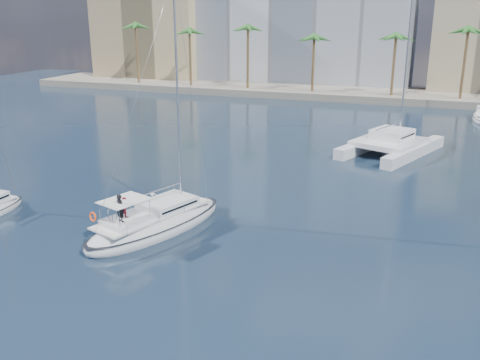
% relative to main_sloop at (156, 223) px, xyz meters
% --- Properties ---
extents(ground, '(160.00, 160.00, 0.00)m').
position_rel_main_sloop_xyz_m(ground, '(3.42, 2.65, -0.53)').
color(ground, black).
rests_on(ground, ground).
extents(quay, '(120.00, 14.00, 1.20)m').
position_rel_main_sloop_xyz_m(quay, '(3.42, 63.65, 0.07)').
color(quay, gray).
rests_on(quay, ground).
extents(building_modern, '(42.00, 16.00, 28.00)m').
position_rel_main_sloop_xyz_m(building_modern, '(-8.58, 75.65, 13.47)').
color(building_modern, silver).
rests_on(building_modern, ground).
extents(building_tan_left, '(22.00, 14.00, 22.00)m').
position_rel_main_sloop_xyz_m(building_tan_left, '(-38.58, 71.65, 10.47)').
color(building_tan_left, tan).
rests_on(building_tan_left, ground).
extents(palm_left, '(3.60, 3.60, 12.30)m').
position_rel_main_sloop_xyz_m(palm_left, '(-30.58, 59.65, 9.75)').
color(palm_left, brown).
rests_on(palm_left, ground).
extents(palm_centre, '(3.60, 3.60, 12.30)m').
position_rel_main_sloop_xyz_m(palm_centre, '(3.42, 59.65, 9.75)').
color(palm_centre, brown).
rests_on(palm_centre, ground).
extents(main_sloop, '(7.29, 12.17, 17.22)m').
position_rel_main_sloop_xyz_m(main_sloop, '(0.00, 0.00, 0.00)').
color(main_sloop, silver).
rests_on(main_sloop, ground).
extents(catamaran, '(10.38, 14.01, 18.29)m').
position_rel_main_sloop_xyz_m(catamaran, '(13.06, 26.63, 0.63)').
color(catamaran, silver).
rests_on(catamaran, ground).
extents(seagull, '(1.12, 0.48, 0.21)m').
position_rel_main_sloop_xyz_m(seagull, '(-2.49, 4.07, 0.42)').
color(seagull, silver).
rests_on(seagull, ground).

